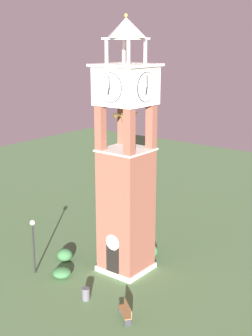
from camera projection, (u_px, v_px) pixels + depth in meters
The scene contains 8 objects.
ground at pixel (126, 269), 34.04m from camera, with size 80.00×80.00×0.00m, color #517547.
clock_tower at pixel (126, 171), 32.14m from camera, with size 3.55×3.55×17.43m.
park_bench at pixel (126, 311), 27.82m from camera, with size 1.54×1.31×0.95m.
lamp_post at pixel (33, 237), 32.74m from camera, with size 0.36×0.36×3.95m.
trash_bin at pixel (86, 294), 29.90m from camera, with size 0.52×0.52×0.80m, color #4C4C51.
shrub_near_entry at pixel (65, 255), 35.20m from camera, with size 1.17×1.17×0.91m, color #336638.
shrub_left_of_tower at pixel (152, 251), 35.80m from camera, with size 0.89×0.89×0.92m, color #336638.
shrub_behind_bench at pixel (62, 273), 32.74m from camera, with size 1.29×1.29×0.70m, color #336638.
Camera 1 is at (19.10, -24.37, 15.87)m, focal length 50.86 mm.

